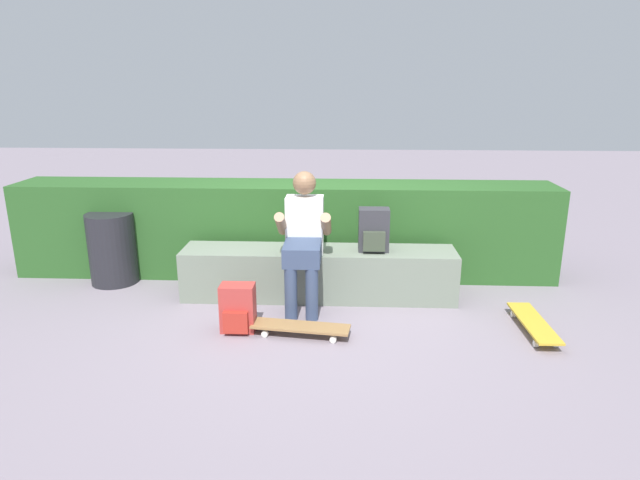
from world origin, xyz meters
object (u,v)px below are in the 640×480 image
Objects in this scene: person_skater at (304,236)px; skateboard_near_person at (301,327)px; bench_main at (319,273)px; skateboard_beside_bench at (534,323)px; backpack_on_bench at (374,231)px; trash_bin at (112,248)px; backpack_on_ground at (238,309)px.

person_skater reaches higher than skateboard_near_person.
bench_main is 3.14× the size of skateboard_near_person.
skateboard_beside_bench is 2.01× the size of backpack_on_bench.
bench_main is 1.94m from skateboard_beside_bench.
skateboard_beside_bench is at bearing 4.97° from skateboard_near_person.
skateboard_beside_bench is 4.05m from trash_bin.
bench_main is at bearing 60.55° from person_skater.
skateboard_near_person is 1.13× the size of trash_bin.
skateboard_near_person is at bearing -8.08° from backpack_on_ground.
person_skater is at bearing -14.45° from trash_bin.
bench_main is 2.13m from trash_bin.
skateboard_beside_bench is (1.93, -0.47, -0.59)m from person_skater.
person_skater is 1.69× the size of trash_bin.
trash_bin is at bearing 150.28° from skateboard_near_person.
person_skater is 1.52× the size of skateboard_beside_bench.
person_skater is at bearing -119.45° from bench_main.
person_skater is 0.87m from skateboard_near_person.
skateboard_beside_bench is at bearing -14.00° from trash_bin.
skateboard_near_person is 0.54m from backpack_on_ground.
backpack_on_bench is 2.66m from trash_bin.
backpack_on_bench is at bearing -6.59° from trash_bin.
backpack_on_ground is (-0.51, -0.56, -0.47)m from person_skater.
skateboard_near_person is 2.32m from trash_bin.
backpack_on_ground is at bearing -35.85° from trash_bin.
trash_bin is (-2.00, 1.14, 0.29)m from skateboard_near_person.
skateboard_beside_bench is at bearing -27.45° from backpack_on_bench.
backpack_on_ground reaches higher than skateboard_near_person.
skateboard_beside_bench is (1.81, -0.68, -0.16)m from bench_main.
person_skater reaches higher than backpack_on_bench.
backpack_on_bench reaches higher than backpack_on_ground.
bench_main is at bearing 159.29° from skateboard_beside_bench.
person_skater is 2.07m from skateboard_beside_bench.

